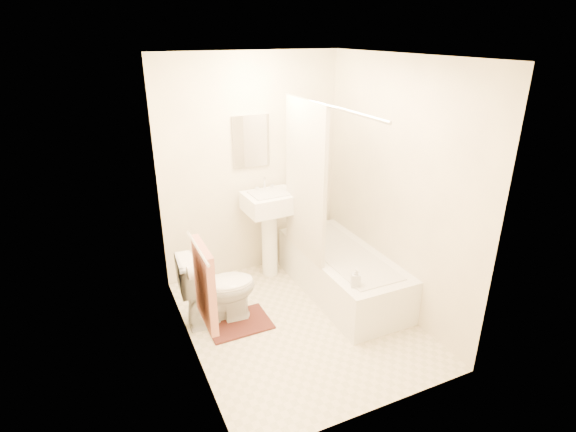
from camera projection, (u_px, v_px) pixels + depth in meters
name	position (u px, v px, depth m)	size (l,w,h in m)	color
floor	(299.00, 322.00, 4.29)	(2.40, 2.40, 0.00)	beige
ceiling	(302.00, 56.00, 3.37)	(2.40, 2.40, 0.00)	white
wall_back	(251.00, 168.00, 4.84)	(2.00, 0.02, 2.40)	beige
wall_left	(183.00, 224.00, 3.45)	(0.02, 2.40, 2.40)	beige
wall_right	(396.00, 189.00, 4.22)	(0.02, 2.40, 2.40)	beige
mirror	(251.00, 141.00, 4.71)	(0.40, 0.03, 0.55)	white
curtain_rod	(328.00, 105.00, 3.73)	(0.03, 0.03, 1.70)	silver
shower_curtain	(305.00, 181.00, 4.36)	(0.04, 0.80, 1.55)	silver
towel_bar	(198.00, 248.00, 3.29)	(0.02, 0.02, 0.60)	silver
towel	(205.00, 285.00, 3.42)	(0.06, 0.45, 0.66)	#CC7266
toilet_paper	(194.00, 272.00, 3.77)	(0.12, 0.12, 0.11)	white
toilet	(218.00, 288.00, 4.19)	(0.40, 0.71, 0.70)	white
sink	(270.00, 231.00, 4.93)	(0.55, 0.44, 1.07)	white
bathtub	(342.00, 272.00, 4.70)	(0.71, 1.63, 0.46)	white
bath_mat	(239.00, 323.00, 4.25)	(0.58, 0.44, 0.02)	#4B2D20
soap_bottle	(356.00, 277.00, 3.98)	(0.08, 0.08, 0.18)	white
scrub_brush	(310.00, 232.00, 5.05)	(0.06, 0.21, 0.04)	#2D9F5D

